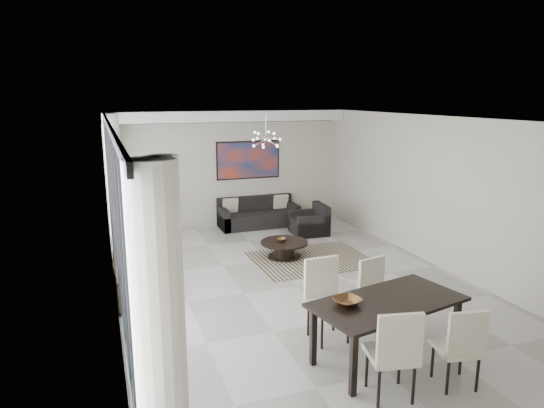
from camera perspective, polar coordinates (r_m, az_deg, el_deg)
name	(u,v)px	position (r m, az deg, el deg)	size (l,w,h in m)	color
room_shell	(322,204)	(8.38, 5.95, 0.03)	(6.00, 9.00, 2.90)	#A8A39B
window_wall	(121,219)	(7.58, -17.30, -1.70)	(0.37, 8.95, 2.90)	white
soffit	(230,116)	(12.08, -4.93, 10.25)	(5.98, 0.40, 0.26)	white
painting	(248,160)	(12.47, -2.80, 5.19)	(1.68, 0.04, 0.98)	#AF3618
chandelier	(266,139)	(10.47, -0.71, 7.62)	(0.66, 0.66, 0.71)	silver
rug	(311,259)	(9.97, 4.62, -6.50)	(2.32, 1.78, 0.01)	black
coffee_table	(284,248)	(10.01, 1.45, -5.25)	(0.98, 0.98, 0.34)	black
bowl_coffee	(281,240)	(9.96, 1.10, -4.23)	(0.21, 0.21, 0.07)	brown
sofa_main	(258,216)	(12.39, -1.65, -1.46)	(2.00, 0.82, 0.73)	black
loveseat	(133,240)	(10.77, -16.01, -4.10)	(0.85, 1.51, 0.75)	black
armchair	(310,224)	(11.74, 4.50, -2.31)	(0.85, 0.89, 0.71)	black
side_table	(136,234)	(10.66, -15.69, -3.47)	(0.42, 0.42, 0.58)	black
tv_console	(130,279)	(8.55, -16.34, -8.45)	(0.48, 1.71, 0.54)	black
television	(138,243)	(8.37, -15.51, -4.46)	(1.18, 0.16, 0.68)	gray
dining_table	(388,307)	(6.30, 13.44, -11.67)	(2.08, 1.33, 0.80)	black
dining_chair_sw	(395,349)	(5.57, 14.28, -16.21)	(0.59, 0.59, 1.08)	beige
dining_chair_se	(461,343)	(6.01, 21.40, -14.99)	(0.54, 0.54, 0.99)	beige
dining_chair_nw	(325,293)	(6.76, 6.25, -10.31)	(0.53, 0.53, 1.11)	beige
dining_chair_ne	(376,289)	(7.17, 12.14, -9.70)	(0.55, 0.55, 1.01)	beige
bowl_dining	(347,301)	(6.04, 8.86, -11.26)	(0.33, 0.33, 0.08)	brown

